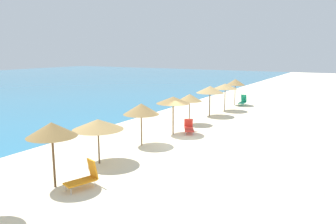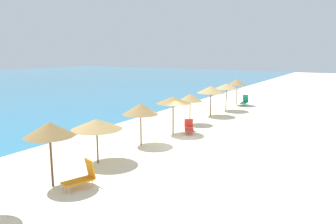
{
  "view_description": "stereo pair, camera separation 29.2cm",
  "coord_description": "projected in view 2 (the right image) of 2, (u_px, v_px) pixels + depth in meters",
  "views": [
    {
      "loc": [
        -18.76,
        -9.77,
        5.89
      ],
      "look_at": [
        1.58,
        1.96,
        1.59
      ],
      "focal_mm": 35.79,
      "sensor_mm": 36.0,
      "label": 1
    },
    {
      "loc": [
        -18.61,
        -10.02,
        5.89
      ],
      "look_at": [
        1.58,
        1.96,
        1.59
      ],
      "focal_mm": 35.79,
      "sensor_mm": 36.0,
      "label": 2
    }
  ],
  "objects": [
    {
      "name": "beach_umbrella_3",
      "position": [
        97.0,
        124.0,
        17.43
      ],
      "size": [
        2.67,
        2.67,
        2.4
      ],
      "color": "brown",
      "rests_on": "ground_plane"
    },
    {
      "name": "beach_umbrella_4",
      "position": [
        141.0,
        109.0,
        20.75
      ],
      "size": [
        2.25,
        2.25,
        2.69
      ],
      "color": "brown",
      "rests_on": "ground_plane"
    },
    {
      "name": "lounge_chair_1",
      "position": [
        244.0,
        101.0,
        36.74
      ],
      "size": [
        1.7,
        0.75,
        1.11
      ],
      "rotation": [
        0.0,
        0.0,
        1.67
      ],
      "color": "#199972",
      "rests_on": "ground_plane"
    },
    {
      "name": "beach_umbrella_9",
      "position": [
        237.0,
        82.0,
        36.27
      ],
      "size": [
        2.06,
        2.06,
        2.88
      ],
      "color": "brown",
      "rests_on": "ground_plane"
    },
    {
      "name": "ground_plane",
      "position": [
        181.0,
        142.0,
        21.84
      ],
      "size": [
        160.0,
        160.0,
        0.0
      ],
      "primitive_type": "plane",
      "color": "beige"
    },
    {
      "name": "beach_umbrella_5",
      "position": [
        173.0,
        100.0,
        23.51
      ],
      "size": [
        2.39,
        2.39,
        2.73
      ],
      "color": "brown",
      "rests_on": "ground_plane"
    },
    {
      "name": "beach_umbrella_8",
      "position": [
        227.0,
        86.0,
        32.88
      ],
      "size": [
        2.41,
        2.41,
        2.71
      ],
      "color": "brown",
      "rests_on": "ground_plane"
    },
    {
      "name": "beach_umbrella_7",
      "position": [
        211.0,
        90.0,
        30.19
      ],
      "size": [
        2.51,
        2.51,
        2.77
      ],
      "color": "brown",
      "rests_on": "ground_plane"
    },
    {
      "name": "beach_umbrella_2",
      "position": [
        49.0,
        129.0,
        14.27
      ],
      "size": [
        2.15,
        2.15,
        2.91
      ],
      "color": "brown",
      "rests_on": "ground_plane"
    },
    {
      "name": "lounge_chair_0",
      "position": [
        189.0,
        128.0,
        24.37
      ],
      "size": [
        1.76,
        1.37,
        0.94
      ],
      "rotation": [
        0.0,
        0.0,
        2.09
      ],
      "color": "red",
      "rests_on": "ground_plane"
    },
    {
      "name": "beach_umbrella_6",
      "position": [
        190.0,
        98.0,
        26.77
      ],
      "size": [
        1.98,
        1.98,
        2.5
      ],
      "color": "brown",
      "rests_on": "ground_plane"
    },
    {
      "name": "lounge_chair_2",
      "position": [
        82.0,
        177.0,
        14.58
      ],
      "size": [
        1.52,
        1.01,
        1.21
      ],
      "rotation": [
        0.0,
        0.0,
        1.26
      ],
      "color": "orange",
      "rests_on": "ground_plane"
    }
  ]
}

